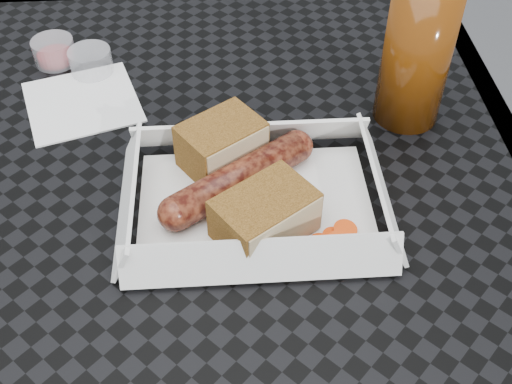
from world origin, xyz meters
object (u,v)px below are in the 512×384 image
(food_tray, at_px, (255,205))
(bratwurst, at_px, (239,178))
(patio_table, at_px, (155,237))
(drink_glass, at_px, (417,55))

(food_tray, height_order, bratwurst, bratwurst)
(bratwurst, bearing_deg, patio_table, 171.37)
(food_tray, height_order, drink_glass, drink_glass)
(food_tray, xyz_separation_m, drink_glass, (0.17, 0.13, 0.08))
(patio_table, relative_size, drink_glass, 5.18)
(patio_table, distance_m, bratwurst, 0.13)
(food_tray, bearing_deg, drink_glass, 36.55)
(bratwurst, height_order, drink_glass, drink_glass)
(food_tray, xyz_separation_m, bratwurst, (-0.01, 0.02, 0.02))
(patio_table, relative_size, food_tray, 3.64)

